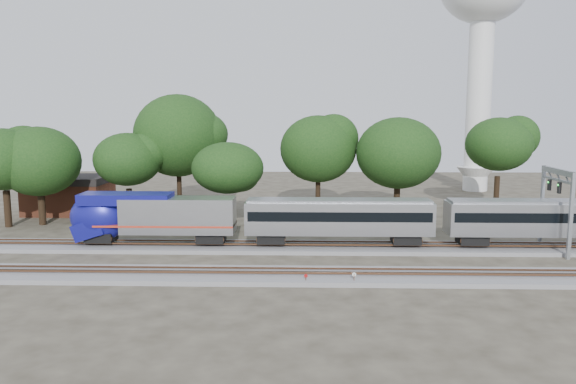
% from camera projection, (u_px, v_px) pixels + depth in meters
% --- Properties ---
extents(ground, '(160.00, 160.00, 0.00)m').
position_uv_depth(ground, '(257.00, 265.00, 51.06)').
color(ground, '#383328').
rests_on(ground, ground).
extents(track_far, '(160.00, 5.00, 0.73)m').
position_uv_depth(track_far, '(262.00, 247.00, 56.97)').
color(track_far, slate).
rests_on(track_far, ground).
extents(track_near, '(160.00, 5.00, 0.73)m').
position_uv_depth(track_near, '(253.00, 275.00, 47.07)').
color(track_near, slate).
rests_on(track_near, ground).
extents(train, '(97.13, 3.36, 4.95)m').
position_uv_depth(train, '(543.00, 218.00, 55.77)').
color(train, '#ACAEB3').
rests_on(train, ground).
extents(switch_stand_red, '(0.29, 0.08, 0.92)m').
position_uv_depth(switch_stand_red, '(306.00, 278.00, 45.03)').
color(switch_stand_red, '#512D19').
rests_on(switch_stand_red, ground).
extents(switch_stand_white, '(0.34, 0.07, 1.07)m').
position_uv_depth(switch_stand_white, '(354.00, 277.00, 45.00)').
color(switch_stand_white, '#512D19').
rests_on(switch_stand_white, ground).
extents(switch_lever, '(0.58, 0.48, 0.30)m').
position_uv_depth(switch_lever, '(351.00, 283.00, 45.17)').
color(switch_lever, '#512D19').
rests_on(switch_lever, ground).
extents(water_tower, '(14.86, 14.86, 41.13)m').
position_uv_depth(water_tower, '(483.00, 13.00, 95.18)').
color(water_tower, silver).
rests_on(water_tower, ground).
extents(signal_gantry, '(0.58, 6.81, 8.29)m').
position_uv_depth(signal_gantry, '(557.00, 191.00, 55.36)').
color(signal_gantry, gray).
rests_on(signal_gantry, ground).
extents(brick_building, '(10.76, 7.67, 5.12)m').
position_uv_depth(brick_building, '(69.00, 195.00, 76.84)').
color(brick_building, brown).
rests_on(brick_building, ground).
extents(tree_0, '(8.34, 8.34, 11.76)m').
position_uv_depth(tree_0, '(4.00, 159.00, 66.81)').
color(tree_0, black).
rests_on(tree_0, ground).
extents(tree_1, '(7.98, 7.98, 11.24)m').
position_uv_depth(tree_1, '(39.00, 162.00, 68.17)').
color(tree_1, black).
rests_on(tree_1, ground).
extents(tree_2, '(8.10, 8.10, 11.42)m').
position_uv_depth(tree_2, '(128.00, 160.00, 69.54)').
color(tree_2, black).
rests_on(tree_2, ground).
extents(tree_3, '(10.90, 10.90, 15.36)m').
position_uv_depth(tree_3, '(178.00, 136.00, 73.51)').
color(tree_3, black).
rests_on(tree_3, ground).
extents(tree_4, '(7.41, 7.41, 10.45)m').
position_uv_depth(tree_4, '(228.00, 168.00, 65.77)').
color(tree_4, black).
rests_on(tree_4, ground).
extents(tree_5, '(9.10, 9.10, 12.83)m').
position_uv_depth(tree_5, '(318.00, 149.00, 73.94)').
color(tree_5, black).
rests_on(tree_5, ground).
extents(tree_6, '(8.78, 8.78, 12.38)m').
position_uv_depth(tree_6, '(398.00, 153.00, 70.98)').
color(tree_6, black).
rests_on(tree_6, ground).
extents(tree_7, '(9.61, 9.61, 13.54)m').
position_uv_depth(tree_7, '(499.00, 144.00, 75.98)').
color(tree_7, black).
rests_on(tree_7, ground).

